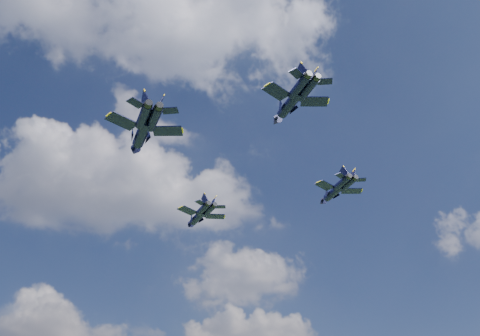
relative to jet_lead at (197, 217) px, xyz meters
name	(u,v)px	position (x,y,z in m)	size (l,w,h in m)	color
jet_lead	(197,217)	(0.00, 0.00, 0.00)	(10.44, 14.31, 3.38)	black
jet_left	(141,134)	(-11.67, -25.99, 3.16)	(13.41, 17.94, 4.22)	black
jet_right	(333,193)	(26.87, -12.42, 1.38)	(10.46, 14.03, 3.30)	black
jet_slot	(289,105)	(12.16, -38.56, 2.55)	(11.20, 15.05, 3.54)	black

